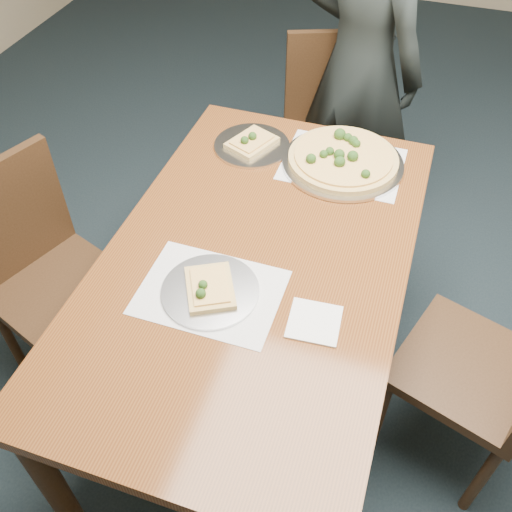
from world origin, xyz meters
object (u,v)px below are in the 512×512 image
(chair_left, at_px, (43,268))
(pizza_pan, at_px, (343,159))
(dining_table, at_px, (256,276))
(diner, at_px, (359,66))
(chair_far, at_px, (332,125))
(chair_right, at_px, (500,371))
(slice_plate_far, at_px, (252,144))
(slice_plate_near, at_px, (210,289))

(chair_left, xyz_separation_m, pizza_pan, (0.91, 0.61, 0.26))
(dining_table, bearing_deg, diner, 86.08)
(dining_table, xyz_separation_m, chair_far, (-0.01, 1.12, -0.14))
(chair_left, height_order, chair_right, same)
(diner, distance_m, slice_plate_far, 0.68)
(dining_table, bearing_deg, chair_far, 90.33)
(chair_right, bearing_deg, diner, -130.33)
(chair_far, xyz_separation_m, slice_plate_far, (-0.19, -0.59, 0.25))
(chair_left, bearing_deg, chair_right, -67.33)
(pizza_pan, bearing_deg, chair_far, 104.67)
(chair_far, xyz_separation_m, pizza_pan, (0.15, -0.59, 0.26))
(chair_left, bearing_deg, diner, -14.48)
(chair_right, bearing_deg, slice_plate_far, -100.36)
(slice_plate_near, distance_m, slice_plate_far, 0.72)
(chair_right, distance_m, diner, 1.39)
(pizza_pan, bearing_deg, chair_right, -40.48)
(diner, bearing_deg, chair_far, 44.89)
(slice_plate_far, bearing_deg, diner, 66.31)
(pizza_pan, height_order, slice_plate_near, pizza_pan)
(chair_left, distance_m, slice_plate_near, 0.74)
(chair_left, bearing_deg, slice_plate_near, -78.11)
(chair_far, bearing_deg, slice_plate_near, -114.81)
(diner, xyz_separation_m, slice_plate_far, (-0.27, -0.62, -0.04))
(chair_left, height_order, slice_plate_near, chair_left)
(chair_right, relative_size, diner, 0.56)
(pizza_pan, bearing_deg, slice_plate_near, -107.71)
(chair_far, xyz_separation_m, chair_left, (-0.76, -1.20, 0.00))
(dining_table, height_order, chair_far, chair_far)
(chair_far, distance_m, chair_right, 1.37)
(diner, relative_size, slice_plate_near, 5.76)
(pizza_pan, height_order, slice_plate_far, pizza_pan)
(chair_right, bearing_deg, pizza_pan, -111.91)
(chair_far, distance_m, chair_left, 1.42)
(chair_left, relative_size, diner, 0.56)
(dining_table, xyz_separation_m, chair_left, (-0.77, -0.08, -0.14))
(chair_far, height_order, slice_plate_far, chair_far)
(dining_table, height_order, chair_right, chair_right)
(diner, bearing_deg, chair_right, 145.62)
(slice_plate_near, bearing_deg, chair_right, 11.26)
(chair_far, relative_size, slice_plate_near, 3.25)
(chair_right, bearing_deg, chair_far, -126.60)
(slice_plate_near, bearing_deg, pizza_pan, 72.29)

